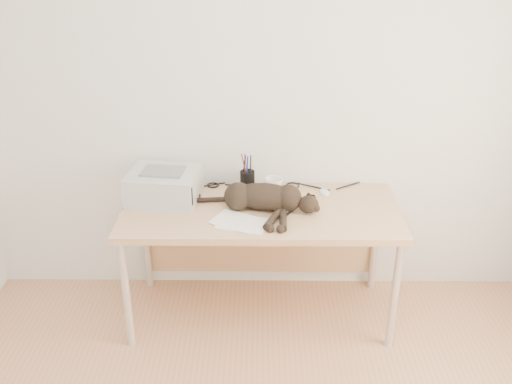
{
  "coord_description": "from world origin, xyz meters",
  "views": [
    {
      "loc": [
        -0.0,
        -1.53,
        2.24
      ],
      "look_at": [
        -0.03,
        1.34,
        0.87
      ],
      "focal_mm": 40.0,
      "sensor_mm": 36.0,
      "label": 1
    }
  ],
  "objects_px": {
    "mug": "(273,186)",
    "mouse": "(325,191)",
    "cat": "(261,198)",
    "pen_cup": "(247,180)",
    "desk": "(261,222)",
    "printer": "(164,186)"
  },
  "relations": [
    {
      "from": "mug",
      "to": "mouse",
      "type": "xyz_separation_m",
      "value": [
        0.31,
        0.01,
        -0.03
      ]
    },
    {
      "from": "pen_cup",
      "to": "mouse",
      "type": "height_order",
      "value": "pen_cup"
    },
    {
      "from": "cat",
      "to": "pen_cup",
      "type": "relative_size",
      "value": 3.18
    },
    {
      "from": "mug",
      "to": "pen_cup",
      "type": "xyz_separation_m",
      "value": [
        -0.16,
        0.06,
        0.01
      ]
    },
    {
      "from": "cat",
      "to": "pen_cup",
      "type": "height_order",
      "value": "pen_cup"
    },
    {
      "from": "desk",
      "to": "mouse",
      "type": "relative_size",
      "value": 15.24
    },
    {
      "from": "desk",
      "to": "pen_cup",
      "type": "distance_m",
      "value": 0.27
    },
    {
      "from": "pen_cup",
      "to": "mouse",
      "type": "distance_m",
      "value": 0.48
    },
    {
      "from": "mug",
      "to": "mouse",
      "type": "bearing_deg",
      "value": 2.39
    },
    {
      "from": "mug",
      "to": "mouse",
      "type": "height_order",
      "value": "mug"
    },
    {
      "from": "desk",
      "to": "cat",
      "type": "xyz_separation_m",
      "value": [
        0.0,
        -0.1,
        0.21
      ]
    },
    {
      "from": "cat",
      "to": "pen_cup",
      "type": "distance_m",
      "value": 0.28
    },
    {
      "from": "cat",
      "to": "desk",
      "type": "bearing_deg",
      "value": 101.11
    },
    {
      "from": "printer",
      "to": "desk",
      "type": "bearing_deg",
      "value": -2.92
    },
    {
      "from": "printer",
      "to": "cat",
      "type": "xyz_separation_m",
      "value": [
        0.57,
        -0.13,
        -0.02
      ]
    },
    {
      "from": "printer",
      "to": "cat",
      "type": "height_order",
      "value": "printer"
    },
    {
      "from": "mug",
      "to": "printer",
      "type": "bearing_deg",
      "value": -172.67
    },
    {
      "from": "printer",
      "to": "mouse",
      "type": "xyz_separation_m",
      "value": [
        0.96,
        0.1,
        -0.07
      ]
    },
    {
      "from": "printer",
      "to": "mouse",
      "type": "distance_m",
      "value": 0.97
    },
    {
      "from": "mug",
      "to": "cat",
      "type": "bearing_deg",
      "value": -109.45
    },
    {
      "from": "cat",
      "to": "pen_cup",
      "type": "xyz_separation_m",
      "value": [
        -0.08,
        0.27,
        -0.01
      ]
    },
    {
      "from": "printer",
      "to": "cat",
      "type": "bearing_deg",
      "value": -12.3
    }
  ]
}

